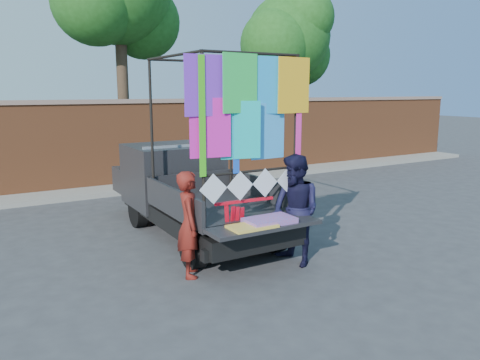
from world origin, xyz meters
TOP-DOWN VIEW (x-y plane):
  - ground at (0.00, 0.00)m, footprint 90.00×90.00m
  - brick_wall at (0.00, 7.00)m, footprint 30.00×0.45m
  - curb at (0.00, 6.30)m, footprint 30.00×1.20m
  - tree_right at (7.52, 8.12)m, footprint 4.20×3.30m
  - pickup_truck at (0.30, 1.95)m, footprint 2.17×5.45m
  - woman at (-0.66, -0.45)m, footprint 0.60×0.71m
  - man at (1.05, -0.88)m, footprint 0.76×0.94m
  - streamer_bundle at (0.09, -0.67)m, footprint 1.02×0.12m

SIDE VIEW (x-z plane):
  - ground at x=0.00m, z-range 0.00..0.00m
  - curb at x=0.00m, z-range 0.00..0.12m
  - woman at x=-0.66m, z-range 0.00..1.66m
  - pickup_truck at x=0.30m, z-range -0.85..2.58m
  - man at x=1.05m, z-range 0.00..1.85m
  - streamer_bundle at x=0.09m, z-range 0.59..1.29m
  - brick_wall at x=0.00m, z-range 0.02..2.63m
  - tree_right at x=7.52m, z-range 1.44..8.06m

